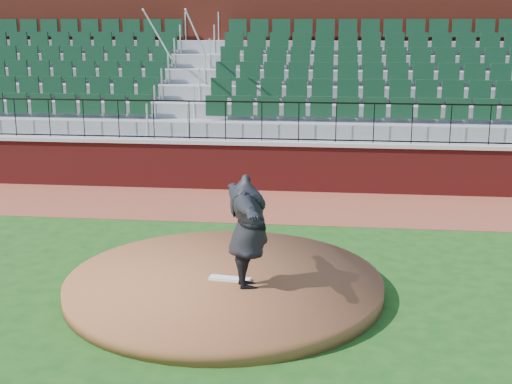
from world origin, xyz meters
TOP-DOWN VIEW (x-y plane):
  - ground at (0.00, 0.00)m, footprint 90.00×90.00m
  - warning_track at (0.00, 5.40)m, footprint 34.00×3.20m
  - field_wall at (0.00, 7.00)m, footprint 34.00×0.35m
  - wall_cap at (0.00, 7.00)m, footprint 34.00×0.45m
  - wall_railing at (0.00, 7.00)m, footprint 34.00×0.05m
  - seating_stands at (0.00, 9.72)m, footprint 34.00×5.10m
  - concourse_wall at (0.00, 12.52)m, footprint 34.00×0.50m
  - pitchers_mound at (-0.34, -0.09)m, footprint 5.15×5.15m
  - pitching_rubber at (-0.23, -0.21)m, footprint 0.69×0.25m
  - pitcher at (0.10, -0.44)m, footprint 1.22×2.31m

SIDE VIEW (x-z plane):
  - ground at x=0.00m, z-range 0.00..0.00m
  - warning_track at x=0.00m, z-range 0.00..0.01m
  - pitchers_mound at x=-0.34m, z-range 0.00..0.25m
  - pitching_rubber at x=-0.23m, z-range 0.25..0.29m
  - field_wall at x=0.00m, z-range 0.00..1.20m
  - pitcher at x=0.10m, z-range 0.25..2.06m
  - wall_cap at x=0.00m, z-range 1.20..1.30m
  - wall_railing at x=0.00m, z-range 1.30..2.30m
  - seating_stands at x=0.00m, z-range 0.00..4.60m
  - concourse_wall at x=0.00m, z-range 0.00..5.50m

